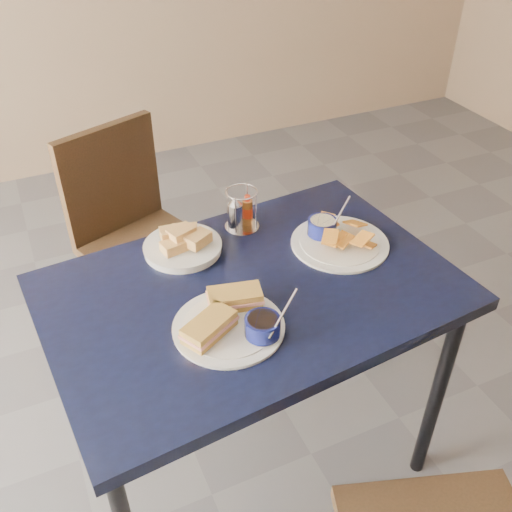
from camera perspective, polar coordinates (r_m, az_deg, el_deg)
name	(u,v)px	position (r m, az deg, el deg)	size (l,w,h in m)	color
ground	(212,495)	(2.05, -4.44, -22.70)	(6.00, 6.00, 0.00)	#56565B
dining_table	(252,306)	(1.63, -0.38, -5.04)	(1.19, 0.85, 0.75)	black
chair_far	(137,221)	(2.34, -11.78, 3.46)	(0.54, 0.54, 0.89)	black
sandwich_plate	(232,320)	(1.45, -2.41, -6.38)	(0.31, 0.29, 0.12)	white
plantain_plate	(335,237)	(1.76, 7.87, 1.88)	(0.30, 0.30, 0.12)	white
bread_basket	(183,244)	(1.72, -7.35, 1.22)	(0.23, 0.23, 0.08)	white
condiment_caddy	(240,213)	(1.79, -1.59, 4.36)	(0.11, 0.11, 0.14)	silver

